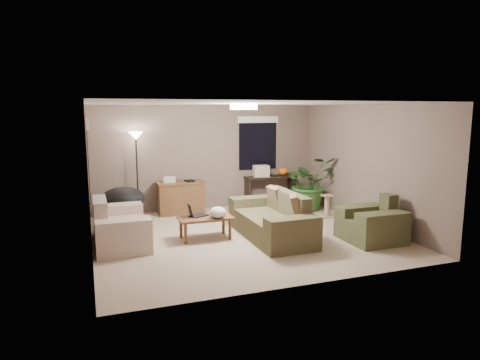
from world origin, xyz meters
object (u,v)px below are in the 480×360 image
object	(u,v)px
cat_scratching_post	(327,207)
main_sofa	(273,222)
loveseat	(119,228)
coffee_table	(205,220)
papasan_chair	(123,203)
console_table	(270,188)
armchair	(372,225)
houseplant	(309,189)
desk	(181,198)
floor_lamp	(136,146)

from	to	relation	value
cat_scratching_post	main_sofa	bearing A→B (deg)	-150.69
loveseat	coffee_table	distance (m)	1.55
papasan_chair	loveseat	bearing A→B (deg)	-97.96
console_table	armchair	bearing A→B (deg)	-80.79
armchair	houseplant	world-z (taller)	houseplant
desk	loveseat	bearing A→B (deg)	-128.66
papasan_chair	cat_scratching_post	world-z (taller)	papasan_chair
desk	main_sofa	bearing A→B (deg)	-62.91
main_sofa	loveseat	world-z (taller)	same
coffee_table	cat_scratching_post	bearing A→B (deg)	12.92
papasan_chair	houseplant	bearing A→B (deg)	-1.23
armchair	console_table	distance (m)	3.42
papasan_chair	cat_scratching_post	size ratio (longest dim) A/B	2.27
main_sofa	loveseat	xyz separation A→B (m)	(-2.77, 0.51, 0.00)
coffee_table	console_table	distance (m)	3.19
armchair	cat_scratching_post	size ratio (longest dim) A/B	2.00
main_sofa	floor_lamp	world-z (taller)	floor_lamp
coffee_table	loveseat	bearing A→B (deg)	172.64
papasan_chair	floor_lamp	distance (m)	1.33
armchair	cat_scratching_post	world-z (taller)	armchair
main_sofa	cat_scratching_post	distance (m)	2.06
main_sofa	armchair	size ratio (longest dim) A/B	2.20
main_sofa	console_table	size ratio (longest dim) A/B	1.69
loveseat	main_sofa	bearing A→B (deg)	-10.46
desk	houseplant	bearing A→B (deg)	-12.32
coffee_table	papasan_chair	size ratio (longest dim) A/B	0.88
main_sofa	papasan_chair	world-z (taller)	main_sofa
desk	floor_lamp	xyz separation A→B (m)	(-0.97, 0.03, 1.22)
console_table	papasan_chair	distance (m)	3.70
main_sofa	cat_scratching_post	world-z (taller)	main_sofa
armchair	papasan_chair	distance (m)	4.99
loveseat	armchair	bearing A→B (deg)	-17.22
loveseat	coffee_table	size ratio (longest dim) A/B	1.60
papasan_chair	armchair	bearing A→B (deg)	-32.87
desk	cat_scratching_post	xyz separation A→B (m)	(3.04, -1.42, -0.16)
main_sofa	console_table	xyz separation A→B (m)	(1.06, 2.53, 0.14)
floor_lamp	papasan_chair	bearing A→B (deg)	-122.36
main_sofa	console_table	distance (m)	2.75
main_sofa	houseplant	distance (m)	2.50
main_sofa	houseplant	xyz separation A→B (m)	(1.76, 1.77, 0.21)
papasan_chair	houseplant	distance (m)	4.34
coffee_table	floor_lamp	distance (m)	2.66
console_table	main_sofa	bearing A→B (deg)	-112.78
papasan_chair	floor_lamp	world-z (taller)	floor_lamp
loveseat	papasan_chair	size ratio (longest dim) A/B	1.41
desk	console_table	world-z (taller)	same
main_sofa	houseplant	world-z (taller)	houseplant
desk	armchair	bearing A→B (deg)	-48.93
floor_lamp	houseplant	xyz separation A→B (m)	(3.96, -0.69, -1.09)
loveseat	cat_scratching_post	size ratio (longest dim) A/B	3.20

